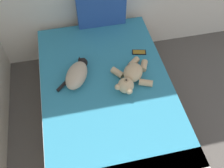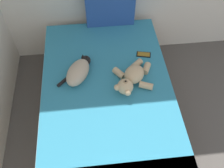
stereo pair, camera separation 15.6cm
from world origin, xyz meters
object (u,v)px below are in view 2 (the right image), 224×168
Objects in this scene: bed at (108,106)px; teddy_bear at (132,78)px; patterned_cushion at (110,4)px; cell_phone at (144,54)px; cat at (79,71)px.

teddy_bear is at bearing 16.55° from bed.
patterned_cushion reaches higher than bed.
teddy_bear is at bearing -117.82° from cell_phone.
cat is at bearing -162.42° from cell_phone.
teddy_bear is (0.11, -0.91, -0.20)m from patterned_cushion.
cat is 0.73m from cell_phone.
patterned_cushion is 0.93m from teddy_bear.
teddy_bear reaches higher than cell_phone.
patterned_cushion is 3.44× the size of cell_phone.
cell_phone is (0.30, -0.55, -0.26)m from patterned_cushion.
patterned_cushion reaches higher than cat.
bed is at bearing -38.54° from cat.
patterned_cushion is at bearing 63.28° from cat.
teddy_bear reaches higher than cat.
bed is 3.80× the size of patterned_cushion.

